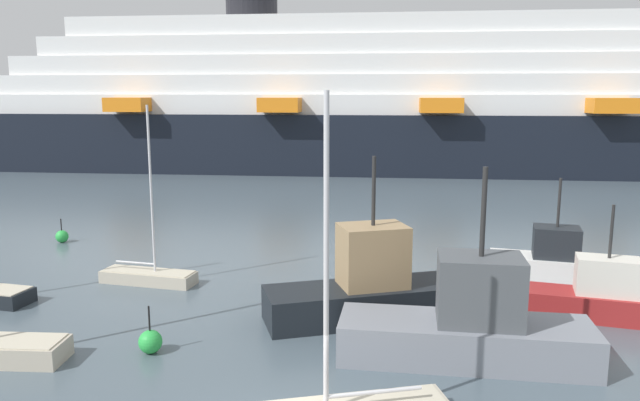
# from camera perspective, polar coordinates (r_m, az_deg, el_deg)

# --- Properties ---
(sailboat_0) EXTENTS (4.27, 1.94, 7.60)m
(sailboat_0) POSITION_cam_1_polar(r_m,az_deg,el_deg) (27.10, -15.91, -6.76)
(sailboat_0) COLOR #BCB29E
(sailboat_0) RESTS_ON ground_plane
(fishing_boat_0) EXTENTS (5.73, 2.86, 4.22)m
(fishing_boat_0) POSITION_cam_1_polar(r_m,az_deg,el_deg) (24.20, 24.96, -8.27)
(fishing_boat_0) COLOR maroon
(fishing_boat_0) RESTS_ON ground_plane
(fishing_boat_1) EXTENTS (7.37, 4.27, 5.91)m
(fishing_boat_1) POSITION_cam_1_polar(r_m,az_deg,el_deg) (21.95, 4.36, -8.23)
(fishing_boat_1) COLOR black
(fishing_boat_1) RESTS_ON ground_plane
(fishing_boat_2) EXTENTS (7.79, 3.01, 5.96)m
(fishing_boat_2) POSITION_cam_1_polar(r_m,az_deg,el_deg) (19.17, 13.90, -11.43)
(fishing_boat_2) COLOR gray
(fishing_boat_2) RESTS_ON ground_plane
(fishing_boat_3) EXTENTS (6.35, 3.19, 4.52)m
(fishing_boat_3) POSITION_cam_1_polar(r_m,az_deg,el_deg) (28.25, 21.80, -5.51)
(fishing_boat_3) COLOR white
(fishing_boat_3) RESTS_ON ground_plane
(channel_buoy_0) EXTENTS (0.68, 0.68, 1.33)m
(channel_buoy_0) POSITION_cam_1_polar(r_m,az_deg,el_deg) (35.95, -23.22, -3.13)
(channel_buoy_0) COLOR green
(channel_buoy_0) RESTS_ON ground_plane
(channel_buoy_1) EXTENTS (0.74, 0.74, 1.55)m
(channel_buoy_1) POSITION_cam_1_polar(r_m,az_deg,el_deg) (20.12, -15.75, -12.72)
(channel_buoy_1) COLOR green
(channel_buoy_1) RESTS_ON ground_plane
(channel_buoy_2) EXTENTS (0.50, 0.50, 1.14)m
(channel_buoy_2) POSITION_cam_1_polar(r_m,az_deg,el_deg) (24.79, 8.56, -8.34)
(channel_buoy_2) COLOR green
(channel_buoy_2) RESTS_ON ground_plane
(cruise_ship) EXTENTS (109.86, 21.79, 21.29)m
(cruise_ship) POSITION_cam_1_polar(r_m,az_deg,el_deg) (66.06, 10.64, 8.86)
(cruise_ship) COLOR black
(cruise_ship) RESTS_ON ground_plane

